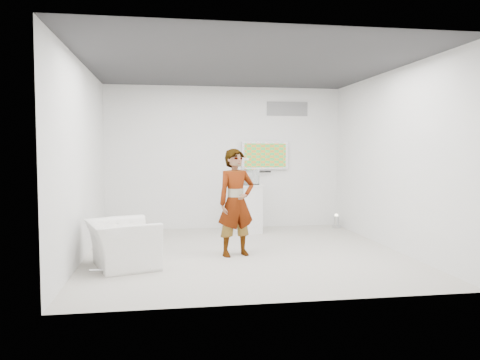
{
  "coord_description": "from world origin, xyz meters",
  "views": [
    {
      "loc": [
        -1.24,
        -7.38,
        1.67
      ],
      "look_at": [
        0.02,
        0.6,
        1.15
      ],
      "focal_mm": 35.0,
      "sensor_mm": 36.0,
      "label": 1
    }
  ],
  "objects_px": {
    "tv": "(265,155)",
    "person": "(236,202)",
    "armchair": "(122,244)",
    "floor_uplight": "(336,221)",
    "pedestal": "(248,209)"
  },
  "relations": [
    {
      "from": "tv",
      "to": "person",
      "type": "bearing_deg",
      "value": -111.19
    },
    {
      "from": "armchair",
      "to": "floor_uplight",
      "type": "height_order",
      "value": "armchair"
    },
    {
      "from": "person",
      "to": "armchair",
      "type": "height_order",
      "value": "person"
    },
    {
      "from": "floor_uplight",
      "to": "pedestal",
      "type": "bearing_deg",
      "value": -171.06
    },
    {
      "from": "armchair",
      "to": "pedestal",
      "type": "distance_m",
      "value": 3.3
    },
    {
      "from": "tv",
      "to": "armchair",
      "type": "relative_size",
      "value": 0.98
    },
    {
      "from": "armchair",
      "to": "pedestal",
      "type": "xyz_separation_m",
      "value": [
        2.25,
        2.41,
        0.15
      ]
    },
    {
      "from": "armchair",
      "to": "pedestal",
      "type": "relative_size",
      "value": 1.05
    },
    {
      "from": "person",
      "to": "armchair",
      "type": "xyz_separation_m",
      "value": [
        -1.71,
        -0.47,
        -0.51
      ]
    },
    {
      "from": "armchair",
      "to": "floor_uplight",
      "type": "distance_m",
      "value": 5.01
    },
    {
      "from": "tv",
      "to": "armchair",
      "type": "bearing_deg",
      "value": -131.47
    },
    {
      "from": "person",
      "to": "pedestal",
      "type": "bearing_deg",
      "value": 57.18
    },
    {
      "from": "armchair",
      "to": "pedestal",
      "type": "bearing_deg",
      "value": -61.05
    },
    {
      "from": "person",
      "to": "pedestal",
      "type": "height_order",
      "value": "person"
    },
    {
      "from": "person",
      "to": "floor_uplight",
      "type": "relative_size",
      "value": 5.85
    }
  ]
}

